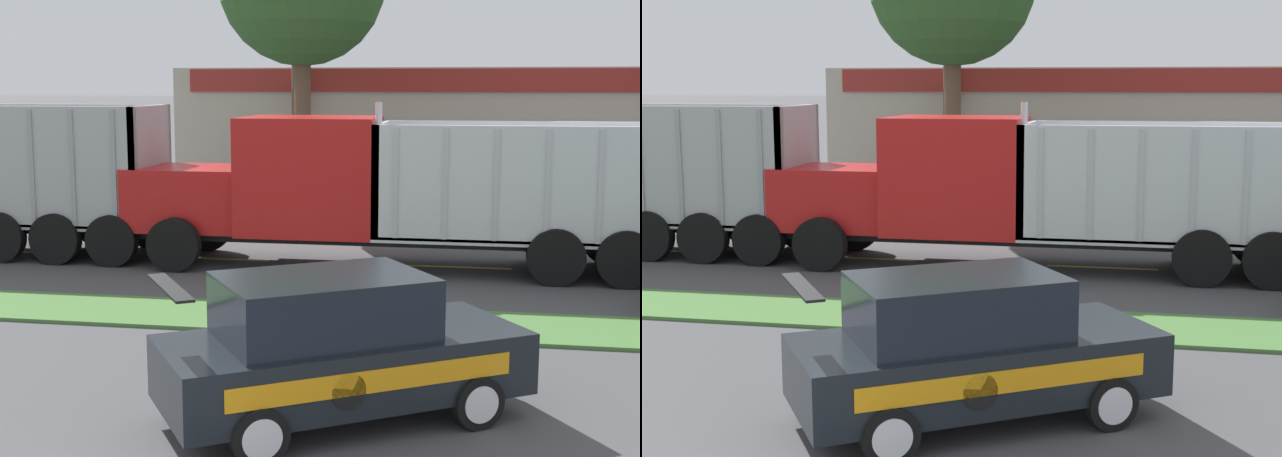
{
  "view_description": "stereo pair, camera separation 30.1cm",
  "coord_description": "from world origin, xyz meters",
  "views": [
    {
      "loc": [
        3.53,
        -5.77,
        3.95
      ],
      "look_at": [
        0.96,
        8.88,
        1.54
      ],
      "focal_mm": 50.0,
      "sensor_mm": 36.0,
      "label": 1
    },
    {
      "loc": [
        3.83,
        -5.72,
        3.95
      ],
      "look_at": [
        0.96,
        8.88,
        1.54
      ],
      "focal_mm": 50.0,
      "sensor_mm": 36.0,
      "label": 2
    }
  ],
  "objects": [
    {
      "name": "grass_verge",
      "position": [
        0.0,
        8.62,
        0.03
      ],
      "size": [
        120.0,
        1.89,
        0.06
      ],
      "primitive_type": "cube",
      "color": "#477538",
      "rests_on": "ground_plane"
    },
    {
      "name": "centre_line_3",
      "position": [
        -7.64,
        13.57,
        0.0
      ],
      "size": [
        2.4,
        0.14,
        0.01
      ],
      "primitive_type": "cube",
      "color": "yellow",
      "rests_on": "ground_plane"
    },
    {
      "name": "dump_truck_mid",
      "position": [
        1.08,
        13.29,
        1.63
      ],
      "size": [
        12.54,
        2.72,
        3.6
      ],
      "color": "black",
      "rests_on": "ground_plane"
    },
    {
      "name": "centre_line_5",
      "position": [
        3.16,
        13.57,
        0.0
      ],
      "size": [
        2.4,
        0.14,
        0.01
      ],
      "primitive_type": "cube",
      "color": "yellow",
      "rests_on": "ground_plane"
    },
    {
      "name": "centre_line_4",
      "position": [
        -2.24,
        13.57,
        0.0
      ],
      "size": [
        2.4,
        0.14,
        0.01
      ],
      "primitive_type": "cube",
      "color": "yellow",
      "rests_on": "ground_plane"
    },
    {
      "name": "rally_car",
      "position": [
        1.99,
        4.2,
        0.9
      ],
      "size": [
        4.56,
        3.77,
        1.81
      ],
      "color": "black",
      "rests_on": "ground_plane"
    },
    {
      "name": "store_building_backdrop",
      "position": [
        5.95,
        31.96,
        2.28
      ],
      "size": [
        26.94,
        12.1,
        4.55
      ],
      "color": "#BCB29E",
      "rests_on": "ground_plane"
    }
  ]
}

